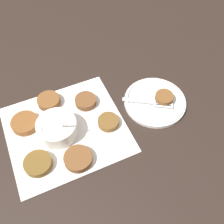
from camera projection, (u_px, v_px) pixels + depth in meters
ground_plane at (59, 126)px, 0.79m from camera, size 4.00×4.00×0.00m
napkin at (66, 129)px, 0.78m from camera, size 0.37×0.35×0.00m
sauce_bowl at (57, 129)px, 0.75m from camera, size 0.12×0.11×0.10m
fritter_0 at (86, 101)px, 0.82m from camera, size 0.07×0.07×0.02m
fritter_1 at (108, 122)px, 0.78m from camera, size 0.06×0.06×0.02m
fritter_2 at (38, 163)px, 0.70m from camera, size 0.08×0.08×0.02m
fritter_3 at (49, 101)px, 0.82m from camera, size 0.07×0.07×0.02m
fritter_4 at (25, 123)px, 0.77m from camera, size 0.08×0.08×0.02m
fritter_5 at (77, 159)px, 0.71m from camera, size 0.08×0.08×0.02m
serving_plate at (155, 101)px, 0.83m from camera, size 0.19×0.19×0.02m
fritter_on_plate at (164, 97)px, 0.81m from camera, size 0.06×0.06×0.02m
fork at (153, 102)px, 0.81m from camera, size 0.14×0.11×0.00m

